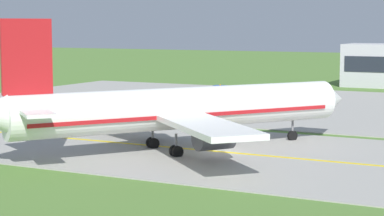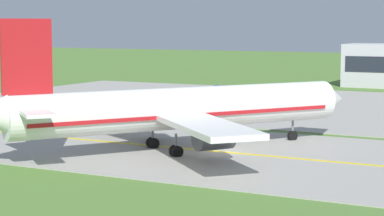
# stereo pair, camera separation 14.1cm
# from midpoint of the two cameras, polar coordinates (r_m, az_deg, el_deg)

# --- Properties ---
(ground_plane) EXTENTS (500.00, 500.00, 0.00)m
(ground_plane) POSITION_cam_midpoint_polar(r_m,az_deg,el_deg) (68.43, 2.27, -3.59)
(ground_plane) COLOR #517A33
(taxiway_strip) EXTENTS (240.00, 28.00, 0.10)m
(taxiway_strip) POSITION_cam_midpoint_polar(r_m,az_deg,el_deg) (68.43, 2.27, -3.55)
(taxiway_strip) COLOR #9E9B93
(taxiway_strip) RESTS_ON ground
(taxiway_centreline) EXTENTS (220.00, 0.60, 0.01)m
(taxiway_centreline) POSITION_cam_midpoint_polar(r_m,az_deg,el_deg) (68.42, 2.27, -3.50)
(taxiway_centreline) COLOR yellow
(taxiway_centreline) RESTS_ON taxiway_strip
(airplane_lead) EXTENTS (28.81, 34.40, 12.70)m
(airplane_lead) POSITION_cam_midpoint_polar(r_m,az_deg,el_deg) (68.48, -1.18, -0.09)
(airplane_lead) COLOR white
(airplane_lead) RESTS_ON ground
(service_truck_fuel) EXTENTS (2.83, 6.57, 2.59)m
(service_truck_fuel) POSITION_cam_midpoint_polar(r_m,az_deg,el_deg) (117.23, 2.43, 1.27)
(service_truck_fuel) COLOR #264CA5
(service_truck_fuel) RESTS_ON ground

